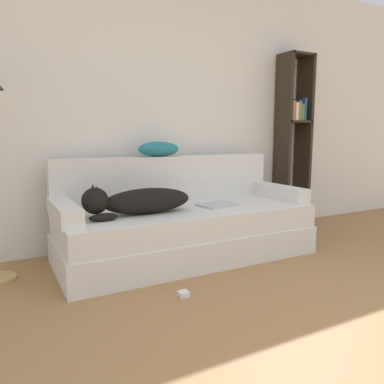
% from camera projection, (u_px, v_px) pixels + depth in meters
% --- Properties ---
extents(wall_back, '(7.90, 0.06, 2.70)m').
position_uv_depth(wall_back, '(164.00, 104.00, 3.64)').
color(wall_back, silver).
rests_on(wall_back, ground_plane).
extents(couch, '(2.16, 0.89, 0.44)m').
position_uv_depth(couch, '(187.00, 233.00, 3.23)').
color(couch, silver).
rests_on(couch, ground_plane).
extents(couch_backrest, '(2.12, 0.15, 0.42)m').
position_uv_depth(couch_backrest, '(168.00, 179.00, 3.49)').
color(couch_backrest, silver).
rests_on(couch_backrest, couch).
extents(couch_arm_left, '(0.15, 0.70, 0.13)m').
position_uv_depth(couch_arm_left, '(64.00, 212.00, 2.71)').
color(couch_arm_left, silver).
rests_on(couch_arm_left, couch).
extents(couch_arm_right, '(0.15, 0.70, 0.13)m').
position_uv_depth(couch_arm_right, '(278.00, 192.00, 3.65)').
color(couch_arm_right, silver).
rests_on(couch_arm_right, couch).
extents(dog, '(0.87, 0.27, 0.26)m').
position_uv_depth(dog, '(137.00, 201.00, 2.91)').
color(dog, black).
rests_on(dog, couch).
extents(laptop, '(0.36, 0.29, 0.02)m').
position_uv_depth(laptop, '(217.00, 205.00, 3.29)').
color(laptop, '#B7B7BC').
rests_on(laptop, couch).
extents(throw_pillow, '(0.39, 0.21, 0.13)m').
position_uv_depth(throw_pillow, '(159.00, 149.00, 3.41)').
color(throw_pillow, teal).
rests_on(throw_pillow, couch_backrest).
extents(bookshelf, '(0.35, 0.26, 1.93)m').
position_uv_depth(bookshelf, '(293.00, 133.00, 4.23)').
color(bookshelf, '#2D2319').
rests_on(bookshelf, ground_plane).
extents(power_adapter, '(0.07, 0.07, 0.03)m').
position_uv_depth(power_adapter, '(183.00, 294.00, 2.46)').
color(power_adapter, silver).
rests_on(power_adapter, ground_plane).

